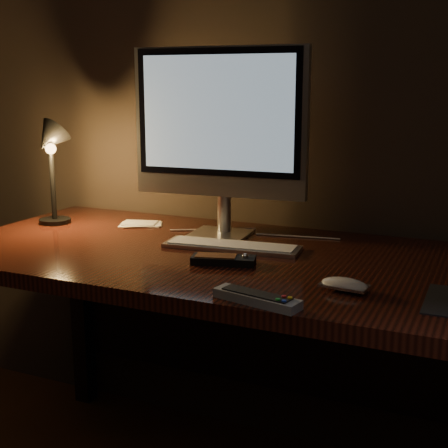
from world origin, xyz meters
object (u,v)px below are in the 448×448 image
at_px(mouse, 344,286).
at_px(desk_lamp, 50,154).
at_px(media_remote, 223,260).
at_px(desk, 240,291).
at_px(monitor, 219,126).
at_px(keyboard, 232,246).
at_px(tv_remote, 257,298).

height_order(mouse, desk_lamp, desk_lamp).
height_order(mouse, media_remote, media_remote).
relative_size(desk, monitor, 2.91).
distance_m(monitor, desk_lamp, 0.56).
relative_size(media_remote, desk_lamp, 0.50).
height_order(monitor, keyboard, monitor).
bearing_deg(desk_lamp, monitor, 1.97).
bearing_deg(keyboard, tv_remote, -65.71).
bearing_deg(mouse, desk_lamp, 171.61).
bearing_deg(desk, keyboard, -129.79).
relative_size(mouse, media_remote, 0.61).
distance_m(desk, mouse, 0.46).
bearing_deg(tv_remote, monitor, 134.43).
xyz_separation_m(desk, desk_lamp, (-0.65, 0.01, 0.36)).
relative_size(monitor, tv_remote, 2.75).
distance_m(keyboard, tv_remote, 0.45).
bearing_deg(media_remote, keyboard, 91.01).
bearing_deg(media_remote, tv_remote, -66.96).
bearing_deg(tv_remote, desk, 129.40).
relative_size(monitor, keyboard, 1.45).
relative_size(monitor, media_remote, 3.23).
bearing_deg(tv_remote, keyboard, 132.61).
relative_size(mouse, tv_remote, 0.52).
xyz_separation_m(mouse, tv_remote, (-0.15, -0.15, 0.00)).
relative_size(keyboard, media_remote, 2.23).
xyz_separation_m(monitor, tv_remote, (0.32, -0.51, -0.31)).
distance_m(desk, keyboard, 0.14).
relative_size(desk, desk_lamp, 4.66).
xyz_separation_m(keyboard, desk_lamp, (-0.63, 0.03, 0.22)).
height_order(tv_remote, desk_lamp, desk_lamp).
distance_m(media_remote, desk_lamp, 0.73).
distance_m(desk, media_remote, 0.22).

